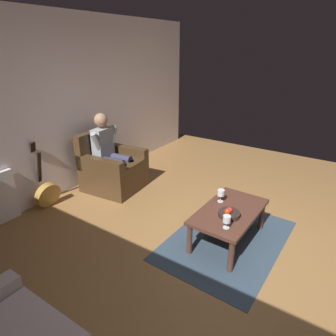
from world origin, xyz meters
name	(u,v)px	position (x,y,z in m)	size (l,w,h in m)	color
ground_plane	(245,251)	(0.00, 0.00, 0.00)	(7.31, 7.31, 0.00)	olive
wall_back	(62,107)	(0.00, -2.95, 1.32)	(6.49, 0.06, 2.64)	silver
rug	(227,240)	(-0.08, -0.26, 0.00)	(1.73, 1.19, 0.01)	#334454
armchair	(112,169)	(-0.37, -2.39, 0.32)	(0.88, 0.91, 0.92)	#46301B
person_seated	(110,150)	(-0.37, -2.41, 0.65)	(0.61, 0.62, 1.22)	#99A0A6
coffee_table	(229,214)	(-0.08, -0.26, 0.36)	(1.05, 0.62, 0.42)	#523024
guitar	(47,192)	(0.60, -2.75, 0.22)	(0.37, 0.28, 0.96)	#AB8139
wine_glass_near	(221,193)	(-0.21, -0.43, 0.53)	(0.09, 0.09, 0.16)	silver
wine_glass_far	(227,220)	(0.27, -0.15, 0.51)	(0.08, 0.08, 0.14)	silver
fruit_bowl	(229,213)	(0.04, -0.21, 0.45)	(0.24, 0.24, 0.11)	#2F221D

